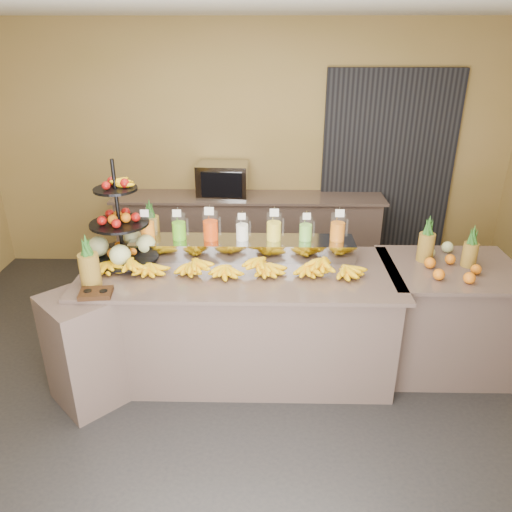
{
  "coord_description": "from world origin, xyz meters",
  "views": [
    {
      "loc": [
        0.2,
        -3.23,
        2.66
      ],
      "look_at": [
        0.13,
        0.3,
        1.06
      ],
      "focal_mm": 35.0,
      "sensor_mm": 36.0,
      "label": 1
    }
  ],
  "objects_px": {
    "banana_heap": "(227,264)",
    "oven_warmer": "(223,180)",
    "fruit_stand": "(126,237)",
    "right_fruit_pile": "(448,260)",
    "pitcher_tray": "(242,248)",
    "condiment_caddy": "(96,293)"
  },
  "relations": [
    {
      "from": "fruit_stand",
      "to": "oven_warmer",
      "type": "relative_size",
      "value": 1.5
    },
    {
      "from": "fruit_stand",
      "to": "pitcher_tray",
      "type": "bearing_deg",
      "value": 25.79
    },
    {
      "from": "pitcher_tray",
      "to": "banana_heap",
      "type": "xyz_separation_m",
      "value": [
        -0.11,
        -0.31,
        -0.0
      ]
    },
    {
      "from": "pitcher_tray",
      "to": "condiment_caddy",
      "type": "xyz_separation_m",
      "value": [
        -1.02,
        -0.7,
        -0.06
      ]
    },
    {
      "from": "condiment_caddy",
      "to": "right_fruit_pile",
      "type": "distance_m",
      "value": 2.71
    },
    {
      "from": "right_fruit_pile",
      "to": "oven_warmer",
      "type": "distance_m",
      "value": 2.69
    },
    {
      "from": "banana_heap",
      "to": "oven_warmer",
      "type": "height_order",
      "value": "oven_warmer"
    },
    {
      "from": "fruit_stand",
      "to": "oven_warmer",
      "type": "xyz_separation_m",
      "value": [
        0.64,
        1.78,
        -0.03
      ]
    },
    {
      "from": "banana_heap",
      "to": "oven_warmer",
      "type": "xyz_separation_m",
      "value": [
        -0.19,
        1.98,
        0.11
      ]
    },
    {
      "from": "banana_heap",
      "to": "oven_warmer",
      "type": "distance_m",
      "value": 2.0
    },
    {
      "from": "oven_warmer",
      "to": "right_fruit_pile",
      "type": "bearing_deg",
      "value": -40.93
    },
    {
      "from": "right_fruit_pile",
      "to": "banana_heap",
      "type": "bearing_deg",
      "value": -176.28
    },
    {
      "from": "banana_heap",
      "to": "fruit_stand",
      "type": "distance_m",
      "value": 0.86
    },
    {
      "from": "condiment_caddy",
      "to": "oven_warmer",
      "type": "bearing_deg",
      "value": 73.0
    },
    {
      "from": "fruit_stand",
      "to": "condiment_caddy",
      "type": "relative_size",
      "value": 3.74
    },
    {
      "from": "pitcher_tray",
      "to": "condiment_caddy",
      "type": "bearing_deg",
      "value": -145.48
    },
    {
      "from": "pitcher_tray",
      "to": "fruit_stand",
      "type": "distance_m",
      "value": 0.95
    },
    {
      "from": "banana_heap",
      "to": "fruit_stand",
      "type": "height_order",
      "value": "fruit_stand"
    },
    {
      "from": "fruit_stand",
      "to": "oven_warmer",
      "type": "height_order",
      "value": "fruit_stand"
    },
    {
      "from": "fruit_stand",
      "to": "banana_heap",
      "type": "bearing_deg",
      "value": 5.19
    },
    {
      "from": "fruit_stand",
      "to": "right_fruit_pile",
      "type": "height_order",
      "value": "fruit_stand"
    },
    {
      "from": "pitcher_tray",
      "to": "right_fruit_pile",
      "type": "bearing_deg",
      "value": -6.96
    }
  ]
}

